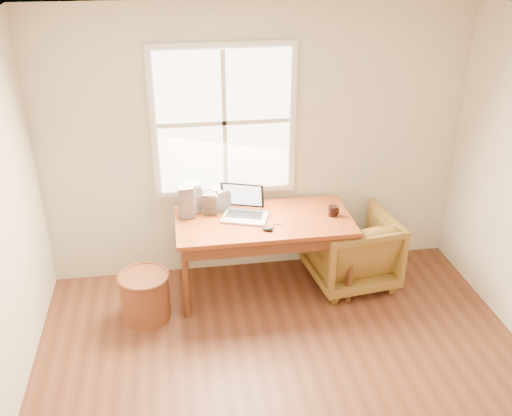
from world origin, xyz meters
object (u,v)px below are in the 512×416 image
Objects in this scene: desk at (264,221)px; wicker_stool at (145,296)px; laptop at (245,203)px; cd_stack_a at (192,197)px; coffee_mug at (333,211)px; armchair at (351,249)px.

desk is 1.25m from wicker_stool.
wicker_stool is at bearing -142.29° from laptop.
wicker_stool is 0.99m from cd_stack_a.
laptop is 0.81m from coffee_mug.
laptop reaches higher than cd_stack_a.
armchair is 1.84× the size of wicker_stool.
cd_stack_a is at bearing 173.64° from laptop.
desk is at bearing 14.31° from wicker_stool.
laptop is at bearing -9.46° from armchair.
laptop is (0.94, 0.32, 0.69)m from wicker_stool.
armchair is at bearing -9.79° from cd_stack_a.
coffee_mug reaches higher than armchair.
laptop reaches higher than wicker_stool.
cd_stack_a is (-0.46, 0.22, -0.01)m from laptop.
laptop is at bearing 18.91° from wicker_stool.
wicker_stool is at bearing -161.47° from coffee_mug.
cd_stack_a reaches higher than armchair.
cd_stack_a is at bearing 48.41° from wicker_stool.
armchair is 1.98m from wicker_stool.
desk is 2.05× the size of armchair.
desk is 5.67× the size of cd_stack_a.
armchair is (0.86, 0.00, -0.37)m from desk.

